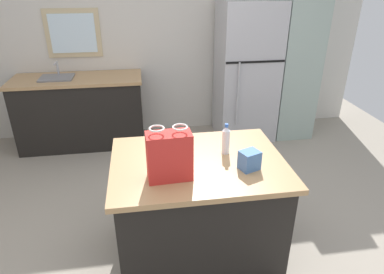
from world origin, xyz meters
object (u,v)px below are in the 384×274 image
at_px(kitchen_island, 198,208).
at_px(shopping_bag, 169,156).
at_px(refrigerator, 246,72).
at_px(tall_cabinet, 295,59).
at_px(small_box, 249,160).
at_px(bottle, 226,140).

xyz_separation_m(kitchen_island, shopping_bag, (-0.23, -0.20, 0.60)).
height_order(refrigerator, tall_cabinet, tall_cabinet).
relative_size(kitchen_island, small_box, 9.27).
height_order(tall_cabinet, bottle, tall_cabinet).
bearing_deg(kitchen_island, tall_cabinet, 52.09).
distance_m(refrigerator, bottle, 2.22).
relative_size(shopping_bag, bottle, 1.55).
distance_m(kitchen_island, shopping_bag, 0.67).
relative_size(kitchen_island, bottle, 5.24).
xyz_separation_m(small_box, bottle, (-0.11, 0.25, 0.04)).
bearing_deg(small_box, refrigerator, 73.56).
bearing_deg(bottle, small_box, -66.76).
bearing_deg(refrigerator, kitchen_island, -115.30).
bearing_deg(small_box, shopping_bag, -176.70).
height_order(kitchen_island, refrigerator, refrigerator).
relative_size(small_box, bottle, 0.57).
bearing_deg(refrigerator, shopping_bag, -117.89).
bearing_deg(tall_cabinet, shopping_bag, -129.00).
relative_size(refrigerator, small_box, 13.17).
bearing_deg(shopping_bag, kitchen_island, 41.07).
relative_size(tall_cabinet, small_box, 15.40).
relative_size(shopping_bag, small_box, 2.74).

